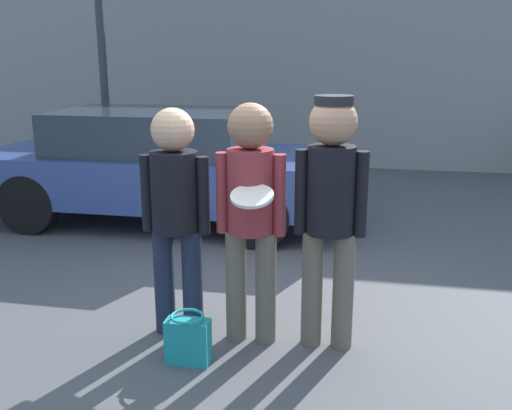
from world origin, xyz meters
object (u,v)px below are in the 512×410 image
person_middle_with_frisbee (251,204)px  handbag (188,339)px  person_right (331,200)px  parked_car_near (161,165)px  person_left (175,204)px

person_middle_with_frisbee → handbag: 1.02m
person_middle_with_frisbee → person_right: 0.55m
person_right → parked_car_near: (-2.28, 2.84, -0.37)m
person_right → parked_car_near: 3.66m
person_right → parked_car_near: bearing=128.8°
person_right → handbag: size_ratio=5.07×
person_left → parked_car_near: bearing=112.4°
person_left → person_right: person_right is taller
person_middle_with_frisbee → handbag: person_middle_with_frisbee is taller
person_middle_with_frisbee → handbag: (-0.36, -0.40, -0.87)m
person_middle_with_frisbee → parked_car_near: (-1.73, 2.86, -0.32)m
person_middle_with_frisbee → parked_car_near: 3.36m
parked_car_near → handbag: (1.37, -3.27, -0.55)m
person_left → handbag: person_left is taller
person_left → parked_car_near: size_ratio=0.38×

